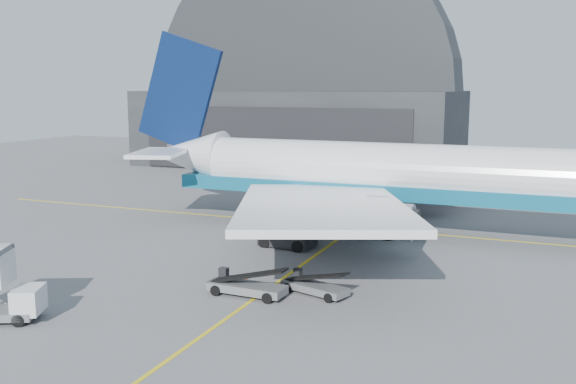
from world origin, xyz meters
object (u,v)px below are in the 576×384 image
at_px(airliner, 390,175).
at_px(pushback_tug, 289,238).
at_px(belt_loader_a, 246,286).
at_px(belt_loader_b, 314,286).

xyz_separation_m(airliner, pushback_tug, (-6.06, -8.61, -4.35)).
xyz_separation_m(pushback_tug, belt_loader_a, (2.14, -12.19, -0.13)).
height_order(airliner, pushback_tug, airliner).
relative_size(airliner, belt_loader_a, 9.96).
bearing_deg(belt_loader_a, pushback_tug, 101.95).
height_order(pushback_tug, belt_loader_a, belt_loader_a).
bearing_deg(belt_loader_b, pushback_tug, 136.94).
distance_m(pushback_tug, belt_loader_b, 11.97).
distance_m(belt_loader_a, belt_loader_b, 4.18).
height_order(belt_loader_a, belt_loader_b, belt_loader_a).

